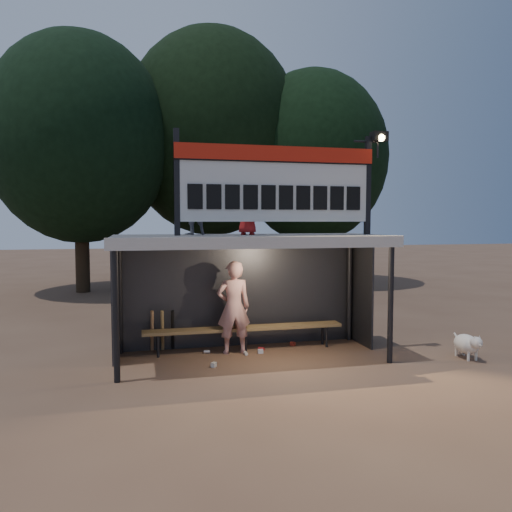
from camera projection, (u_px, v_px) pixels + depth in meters
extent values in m
plane|color=brown|center=(251.00, 358.00, 9.42)|extent=(80.00, 80.00, 0.00)
imported|color=silver|center=(234.00, 307.00, 9.69)|extent=(0.67, 0.44, 1.81)
imported|color=slate|center=(192.00, 208.00, 9.41)|extent=(0.59, 0.52, 1.03)
imported|color=#AA1A1A|center=(248.00, 211.00, 9.40)|extent=(0.52, 0.46, 0.91)
cube|color=#404043|center=(251.00, 238.00, 9.26)|extent=(5.00, 2.00, 0.12)
cube|color=silver|center=(264.00, 243.00, 8.28)|extent=(5.10, 0.06, 0.20)
cylinder|color=black|center=(116.00, 314.00, 7.92)|extent=(0.10, 0.10, 2.20)
cylinder|color=black|center=(391.00, 303.00, 9.03)|extent=(0.10, 0.10, 2.20)
cylinder|color=black|center=(120.00, 298.00, 9.66)|extent=(0.10, 0.10, 2.20)
cylinder|color=black|center=(350.00, 290.00, 10.77)|extent=(0.10, 0.10, 2.20)
cube|color=black|center=(240.00, 293.00, 10.32)|extent=(5.00, 0.04, 2.20)
cube|color=black|center=(113.00, 301.00, 9.25)|extent=(0.04, 1.00, 2.20)
cube|color=black|center=(362.00, 292.00, 10.41)|extent=(0.04, 1.00, 2.20)
cylinder|color=black|center=(240.00, 242.00, 10.24)|extent=(5.00, 0.06, 0.06)
cube|color=black|center=(177.00, 182.00, 8.88)|extent=(0.10, 0.10, 1.90)
cube|color=black|center=(368.00, 186.00, 9.74)|extent=(0.10, 0.10, 1.90)
cube|color=silver|center=(277.00, 184.00, 9.31)|extent=(3.80, 0.08, 1.40)
cube|color=red|center=(277.00, 153.00, 9.22)|extent=(3.80, 0.04, 0.28)
cube|color=black|center=(277.00, 162.00, 9.23)|extent=(3.80, 0.02, 0.03)
cube|color=black|center=(195.00, 196.00, 8.92)|extent=(0.27, 0.03, 0.45)
cube|color=black|center=(214.00, 197.00, 9.00)|extent=(0.27, 0.03, 0.45)
cube|color=black|center=(232.00, 197.00, 9.08)|extent=(0.27, 0.03, 0.45)
cube|color=black|center=(251.00, 197.00, 9.16)|extent=(0.27, 0.03, 0.45)
cube|color=black|center=(268.00, 197.00, 9.24)|extent=(0.27, 0.03, 0.45)
cube|color=black|center=(286.00, 198.00, 9.32)|extent=(0.27, 0.03, 0.45)
cube|color=black|center=(303.00, 198.00, 9.40)|extent=(0.27, 0.03, 0.45)
cube|color=black|center=(320.00, 198.00, 9.48)|extent=(0.27, 0.03, 0.45)
cube|color=black|center=(337.00, 198.00, 9.55)|extent=(0.27, 0.03, 0.45)
cube|color=black|center=(353.00, 198.00, 9.63)|extent=(0.27, 0.03, 0.45)
cylinder|color=black|center=(366.00, 142.00, 9.67)|extent=(0.50, 0.04, 0.04)
cylinder|color=black|center=(378.00, 150.00, 9.74)|extent=(0.04, 0.04, 0.30)
cube|color=black|center=(379.00, 136.00, 9.67)|extent=(0.30, 0.22, 0.18)
sphere|color=#FFD88C|center=(381.00, 138.00, 9.58)|extent=(0.14, 0.14, 0.14)
cube|color=olive|center=(244.00, 328.00, 9.92)|extent=(4.00, 0.35, 0.06)
cylinder|color=black|center=(158.00, 346.00, 9.43)|extent=(0.05, 0.05, 0.45)
cylinder|color=black|center=(158.00, 343.00, 9.66)|extent=(0.05, 0.05, 0.45)
cylinder|color=black|center=(246.00, 341.00, 9.82)|extent=(0.05, 0.05, 0.45)
cylinder|color=black|center=(243.00, 338.00, 10.06)|extent=(0.05, 0.05, 0.45)
cylinder|color=black|center=(327.00, 336.00, 10.22)|extent=(0.05, 0.05, 0.45)
cylinder|color=black|center=(323.00, 334.00, 10.45)|extent=(0.05, 0.05, 0.45)
cylinder|color=#302215|center=(82.00, 241.00, 18.07)|extent=(0.50, 0.50, 3.74)
ellipsoid|color=black|center=(80.00, 139.00, 17.81)|extent=(6.46, 6.46, 7.48)
cylinder|color=#312115|center=(213.00, 233.00, 20.67)|extent=(0.50, 0.50, 4.18)
ellipsoid|color=black|center=(212.00, 133.00, 20.38)|extent=(7.22, 7.22, 8.36)
cylinder|color=#321E16|center=(312.00, 241.00, 20.64)|extent=(0.50, 0.50, 3.52)
ellipsoid|color=black|center=(313.00, 157.00, 20.40)|extent=(6.08, 6.08, 7.04)
ellipsoid|color=white|center=(466.00, 344.00, 9.38)|extent=(0.36, 0.58, 0.36)
sphere|color=white|center=(476.00, 343.00, 9.10)|extent=(0.22, 0.22, 0.22)
cone|color=beige|center=(480.00, 345.00, 9.01)|extent=(0.10, 0.10, 0.10)
cone|color=silver|center=(475.00, 338.00, 9.07)|extent=(0.06, 0.06, 0.07)
cone|color=beige|center=(479.00, 337.00, 9.09)|extent=(0.06, 0.06, 0.07)
cylinder|color=white|center=(468.00, 356.00, 9.20)|extent=(0.05, 0.05, 0.18)
cylinder|color=beige|center=(476.00, 356.00, 9.24)|extent=(0.05, 0.05, 0.18)
cylinder|color=beige|center=(456.00, 351.00, 9.55)|extent=(0.05, 0.05, 0.18)
cylinder|color=silver|center=(464.00, 351.00, 9.59)|extent=(0.05, 0.05, 0.18)
cylinder|color=beige|center=(456.00, 337.00, 9.67)|extent=(0.04, 0.16, 0.14)
cylinder|color=#966A46|center=(152.00, 331.00, 9.77)|extent=(0.07, 0.27, 0.84)
cylinder|color=olive|center=(162.00, 330.00, 9.82)|extent=(0.09, 0.30, 0.83)
cylinder|color=black|center=(173.00, 330.00, 9.86)|extent=(0.08, 0.33, 0.83)
cube|color=#A32B1B|center=(293.00, 344.00, 10.33)|extent=(0.12, 0.12, 0.08)
cylinder|color=silver|center=(207.00, 352.00, 9.72)|extent=(0.13, 0.09, 0.07)
cube|color=beige|center=(214.00, 365.00, 8.82)|extent=(0.12, 0.12, 0.08)
cylinder|color=#A41C20|center=(261.00, 349.00, 9.94)|extent=(0.13, 0.13, 0.07)
cube|color=silver|center=(260.00, 351.00, 9.73)|extent=(0.10, 0.07, 0.08)
cylinder|color=silver|center=(246.00, 353.00, 9.61)|extent=(0.07, 0.12, 0.07)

